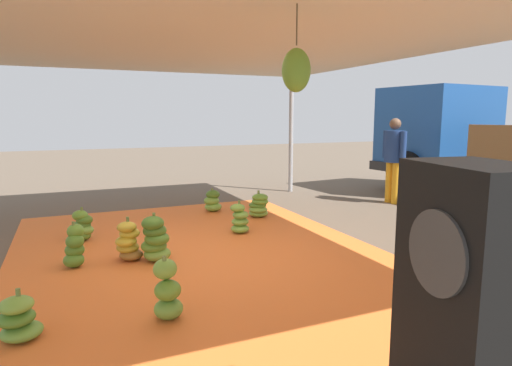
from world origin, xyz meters
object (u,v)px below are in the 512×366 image
at_px(banana_bunch_4, 155,240).
at_px(worker_1, 394,154).
at_px(banana_bunch_5, 167,292).
at_px(banana_bunch_6, 259,206).
at_px(banana_bunch_3, 213,201).
at_px(speaker_stack, 466,328).
at_px(banana_bunch_2, 240,219).
at_px(banana_bunch_8, 128,242).
at_px(banana_bunch_0, 18,320).
at_px(banana_bunch_7, 83,226).
at_px(banana_bunch_1, 75,247).

relative_size(banana_bunch_4, worker_1, 0.35).
distance_m(banana_bunch_4, banana_bunch_5, 1.58).
bearing_deg(banana_bunch_4, banana_bunch_6, 128.09).
relative_size(banana_bunch_3, banana_bunch_6, 0.90).
xyz_separation_m(banana_bunch_6, speaker_stack, (5.42, -1.34, 0.57)).
relative_size(banana_bunch_2, banana_bunch_6, 1.04).
bearing_deg(banana_bunch_6, banana_bunch_8, -58.29).
height_order(banana_bunch_0, banana_bunch_8, banana_bunch_8).
bearing_deg(banana_bunch_3, banana_bunch_2, -3.05).
bearing_deg(banana_bunch_5, banana_bunch_4, 173.06).
xyz_separation_m(banana_bunch_7, speaker_stack, (5.10, 1.52, 0.56)).
xyz_separation_m(banana_bunch_3, banana_bunch_4, (2.40, -1.49, 0.08)).
relative_size(banana_bunch_5, banana_bunch_8, 1.03).
height_order(banana_bunch_1, banana_bunch_4, banana_bunch_4).
xyz_separation_m(banana_bunch_4, worker_1, (-1.75, 5.11, 0.73)).
height_order(banana_bunch_4, banana_bunch_7, banana_bunch_4).
height_order(banana_bunch_6, banana_bunch_8, banana_bunch_8).
bearing_deg(banana_bunch_4, banana_bunch_5, -6.94).
distance_m(banana_bunch_8, worker_1, 5.68).
relative_size(banana_bunch_4, speaker_stack, 0.39).
bearing_deg(banana_bunch_7, banana_bunch_6, 96.31).
distance_m(banana_bunch_1, speaker_stack, 4.32).
height_order(banana_bunch_2, banana_bunch_5, banana_bunch_5).
xyz_separation_m(banana_bunch_4, banana_bunch_8, (-0.17, -0.29, -0.04)).
height_order(banana_bunch_2, banana_bunch_8, banana_bunch_8).
xyz_separation_m(banana_bunch_0, banana_bunch_1, (-1.64, 0.44, 0.07)).
height_order(worker_1, speaker_stack, worker_1).
bearing_deg(banana_bunch_2, banana_bunch_0, -50.45).
bearing_deg(banana_bunch_7, speaker_stack, 16.63).
bearing_deg(worker_1, banana_bunch_3, -100.28).
relative_size(banana_bunch_3, banana_bunch_5, 0.78).
bearing_deg(worker_1, banana_bunch_8, -73.67).
bearing_deg(banana_bunch_5, speaker_stack, 23.03).
relative_size(banana_bunch_0, banana_bunch_4, 0.69).
bearing_deg(speaker_stack, banana_bunch_7, -163.37).
bearing_deg(banana_bunch_2, worker_1, 104.24).
bearing_deg(speaker_stack, banana_bunch_4, -168.79).
xyz_separation_m(banana_bunch_1, banana_bunch_6, (-1.46, 2.99, -0.04)).
xyz_separation_m(banana_bunch_1, banana_bunch_2, (-0.63, 2.31, -0.03)).
relative_size(banana_bunch_2, banana_bunch_7, 1.05).
relative_size(banana_bunch_0, banana_bunch_2, 0.82).
xyz_separation_m(banana_bunch_0, speaker_stack, (2.32, 2.09, 0.60)).
relative_size(banana_bunch_2, worker_1, 0.29).
xyz_separation_m(banana_bunch_5, banana_bunch_8, (-1.73, -0.10, -0.02)).
bearing_deg(banana_bunch_7, banana_bunch_5, 11.43).
height_order(banana_bunch_2, banana_bunch_4, banana_bunch_4).
bearing_deg(banana_bunch_6, speaker_stack, -13.89).
height_order(banana_bunch_7, worker_1, worker_1).
bearing_deg(banana_bunch_6, banana_bunch_3, -142.22).
height_order(banana_bunch_3, banana_bunch_7, banana_bunch_7).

